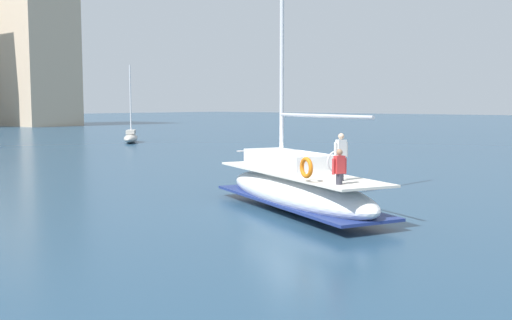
{
  "coord_description": "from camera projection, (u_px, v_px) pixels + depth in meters",
  "views": [
    {
      "loc": [
        -17.65,
        -12.68,
        4.01
      ],
      "look_at": [
        -0.04,
        2.33,
        1.8
      ],
      "focal_mm": 41.33,
      "sensor_mm": 36.0,
      "label": 1
    }
  ],
  "objects": [
    {
      "name": "ground_plane",
      "position": [
        304.0,
        212.0,
        21.94
      ],
      "size": [
        400.0,
        400.0,
        0.0
      ],
      "primitive_type": "plane",
      "color": "navy"
    },
    {
      "name": "moored_cutter_right",
      "position": [
        131.0,
        137.0,
        60.93
      ],
      "size": [
        4.76,
        4.99,
        8.03
      ],
      "color": "#B7B2A8",
      "rests_on": "ground"
    },
    {
      "name": "main_sailboat",
      "position": [
        296.0,
        187.0,
        22.1
      ],
      "size": [
        6.01,
        9.76,
        13.06
      ],
      "color": "white",
      "rests_on": "ground"
    }
  ]
}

